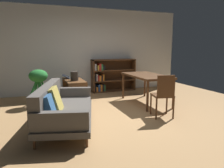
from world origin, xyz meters
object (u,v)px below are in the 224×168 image
(open_laptop, at_px, (71,77))
(bookshelf, at_px, (110,76))
(dining_chair_near, at_px, (164,93))
(media_console, at_px, (74,91))
(dining_table, at_px, (146,77))
(potted_floor_plant, at_px, (39,83))
(fabric_couch, at_px, (62,107))
(desk_speaker, at_px, (74,76))

(open_laptop, distance_m, bookshelf, 1.65)
(open_laptop, height_order, dining_chair_near, dining_chair_near)
(media_console, distance_m, open_laptop, 0.41)
(dining_table, bearing_deg, potted_floor_plant, 164.06)
(fabric_couch, height_order, dining_table, fabric_couch)
(potted_floor_plant, height_order, dining_chair_near, potted_floor_plant)
(desk_speaker, xyz_separation_m, dining_table, (1.77, -0.60, -0.04))
(dining_chair_near, height_order, bookshelf, bookshelf)
(potted_floor_plant, bearing_deg, fabric_couch, -78.56)
(open_laptop, xyz_separation_m, dining_table, (1.80, -1.02, 0.05))
(fabric_couch, relative_size, open_laptop, 4.54)
(dining_table, bearing_deg, open_laptop, 150.39)
(fabric_couch, distance_m, dining_chair_near, 2.07)
(fabric_couch, height_order, open_laptop, fabric_couch)
(fabric_couch, bearing_deg, dining_table, 22.47)
(fabric_couch, bearing_deg, desk_speaker, 71.07)
(open_laptop, bearing_deg, fabric_couch, -104.49)
(fabric_couch, bearing_deg, media_console, 72.40)
(fabric_couch, bearing_deg, dining_chair_near, -6.18)
(media_console, distance_m, dining_table, 1.96)
(media_console, bearing_deg, bookshelf, 36.52)
(media_console, xyz_separation_m, dining_table, (1.76, -0.78, 0.38))
(media_console, xyz_separation_m, potted_floor_plant, (-0.90, -0.02, 0.26))
(fabric_couch, relative_size, media_console, 1.87)
(dining_table, bearing_deg, bookshelf, 101.09)
(potted_floor_plant, bearing_deg, open_laptop, 17.10)
(desk_speaker, bearing_deg, bookshelf, 40.64)
(potted_floor_plant, relative_size, dining_table, 0.61)
(open_laptop, distance_m, dining_chair_near, 2.69)
(media_console, distance_m, potted_floor_plant, 0.94)
(potted_floor_plant, distance_m, bookshelf, 2.53)
(media_console, height_order, potted_floor_plant, potted_floor_plant)
(desk_speaker, relative_size, potted_floor_plant, 0.26)
(media_console, relative_size, potted_floor_plant, 1.24)
(open_laptop, relative_size, dining_table, 0.31)
(dining_chair_near, distance_m, bookshelf, 3.00)
(fabric_couch, height_order, potted_floor_plant, potted_floor_plant)
(media_console, height_order, desk_speaker, desk_speaker)
(media_console, height_order, open_laptop, open_laptop)
(fabric_couch, relative_size, bookshelf, 1.42)
(potted_floor_plant, xyz_separation_m, bookshelf, (2.30, 1.06, -0.04))
(bookshelf, bearing_deg, fabric_couch, -125.12)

